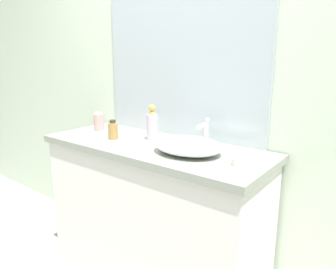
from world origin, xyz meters
TOP-DOWN VIEW (x-y plane):
  - bathroom_wall_rear at (0.00, 0.73)m, footprint 6.00×0.06m
  - vanity_counter at (-0.09, 0.42)m, footprint 1.40×0.54m
  - wall_mirror_panel at (-0.09, 0.69)m, footprint 1.17×0.01m
  - sink_basin at (0.18, 0.40)m, footprint 0.38×0.30m
  - faucet at (0.18, 0.57)m, footprint 0.03×0.11m
  - soap_dispenser at (-0.15, 0.50)m, footprint 0.07×0.07m
  - lotion_bottle at (-0.36, 0.36)m, footprint 0.06×0.06m
  - perfume_bottle at (-0.62, 0.47)m, footprint 0.07×0.07m
  - candle_jar at (0.48, 0.37)m, footprint 0.06×0.06m

SIDE VIEW (x-z plane):
  - vanity_counter at x=-0.09m, z-range 0.00..0.92m
  - candle_jar at x=0.48m, z-range 0.92..0.95m
  - sink_basin at x=0.18m, z-range 0.92..1.00m
  - lotion_bottle at x=-0.36m, z-range 0.91..1.03m
  - perfume_bottle at x=-0.62m, z-range 0.91..1.04m
  - faucet at x=0.18m, z-range 0.93..1.09m
  - soap_dispenser at x=-0.15m, z-range 0.90..1.12m
  - bathroom_wall_rear at x=0.00m, z-range 0.00..2.60m
  - wall_mirror_panel at x=-0.09m, z-range 0.92..1.85m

